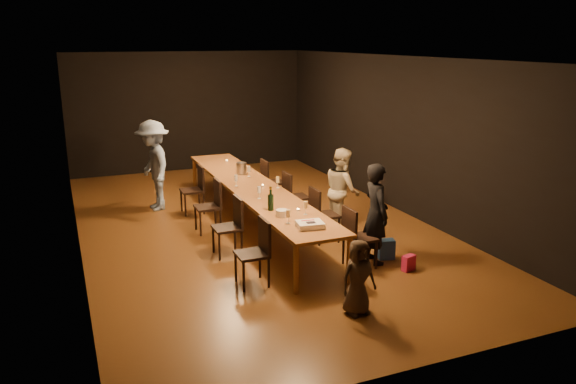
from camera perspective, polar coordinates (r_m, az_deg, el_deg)
name	(u,v)px	position (r m, az deg, el deg)	size (l,w,h in m)	color
ground	(254,226)	(10.31, -3.50, -3.42)	(10.00, 10.00, 0.00)	#4A2412
room_shell	(252,112)	(9.84, -3.69, 8.10)	(6.04, 10.04, 3.02)	black
table	(253,189)	(10.11, -3.56, 0.34)	(0.90, 6.00, 0.75)	brown
chair_right_0	(360,237)	(8.42, 7.35, -4.56)	(0.42, 0.42, 0.93)	black
chair_right_1	(325,214)	(9.42, 3.75, -2.29)	(0.42, 0.42, 0.93)	black
chair_right_2	(296,196)	(10.46, 0.87, -0.45)	(0.42, 0.42, 0.93)	black
chair_right_3	(273,182)	(11.54, -1.49, 1.06)	(0.42, 0.42, 0.93)	black
chair_left_0	(252,253)	(7.76, -3.70, -6.23)	(0.42, 0.42, 0.93)	black
chair_left_1	(227,227)	(8.84, -6.22, -3.55)	(0.42, 0.42, 0.93)	black
chair_left_2	(208,206)	(9.94, -8.18, -1.46)	(0.42, 0.42, 0.93)	black
chair_left_3	(192,190)	(11.07, -9.73, 0.21)	(0.42, 0.42, 0.93)	black
woman_birthday	(376,214)	(8.53, 8.92, -2.18)	(0.56, 0.37, 1.54)	black
woman_tan	(342,190)	(9.89, 5.54, 0.22)	(0.72, 0.56, 1.49)	beige
man_blue	(154,166)	(11.37, -13.49, 2.63)	(1.15, 0.66, 1.79)	#7C96C1
child	(358,277)	(7.02, 7.15, -8.58)	(0.47, 0.31, 0.96)	#3F3023
gift_bag_red	(409,263)	(8.51, 12.15, -7.06)	(0.20, 0.11, 0.24)	#C41D54
gift_bag_blue	(386,249)	(8.88, 9.94, -5.74)	(0.25, 0.16, 0.31)	#24509E
birthday_cake	(310,225)	(7.88, 2.24, -3.34)	(0.40, 0.34, 0.09)	white
plate_stack	(282,213)	(8.36, -0.63, -2.15)	(0.18, 0.18, 0.10)	white
champagne_bottle	(271,198)	(8.61, -1.77, -0.66)	(0.09, 0.09, 0.38)	black
ice_bucket	(241,168)	(11.01, -4.76, 2.43)	(0.20, 0.20, 0.22)	#A8A8AD
wineglass_0	(288,217)	(8.02, 0.02, -2.52)	(0.06, 0.06, 0.21)	beige
wineglass_1	(306,208)	(8.43, 1.80, -1.63)	(0.06, 0.06, 0.21)	beige
wineglass_2	(259,193)	(9.27, -2.95, -0.06)	(0.06, 0.06, 0.21)	silver
wineglass_3	(278,182)	(9.93, -1.05, 1.00)	(0.06, 0.06, 0.21)	beige
wineglass_4	(236,181)	(10.09, -5.30, 1.17)	(0.06, 0.06, 0.21)	silver
wineglass_5	(249,171)	(10.77, -4.00, 2.11)	(0.06, 0.06, 0.21)	silver
tealight_near	(298,210)	(8.63, 1.03, -1.84)	(0.05, 0.05, 0.03)	#B2B7B2
tealight_mid	(263,186)	(10.04, -2.57, 0.64)	(0.05, 0.05, 0.03)	#B2B7B2
tealight_far	(227,161)	(12.16, -6.24, 3.16)	(0.05, 0.05, 0.03)	#B2B7B2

